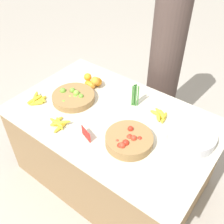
{
  "coord_description": "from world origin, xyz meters",
  "views": [
    {
      "loc": [
        0.98,
        -1.27,
        2.22
      ],
      "look_at": [
        0.0,
        0.0,
        0.83
      ],
      "focal_mm": 42.0,
      "sensor_mm": 36.0,
      "label": 1
    }
  ],
  "objects": [
    {
      "name": "banana_bunch_front_left",
      "position": [
        -0.27,
        -0.34,
        0.8
      ],
      "size": [
        0.17,
        0.17,
        0.05
      ],
      "color": "yellow",
      "rests_on": "market_table"
    },
    {
      "name": "banana_bunch_middle_left",
      "position": [
        0.32,
        0.24,
        0.8
      ],
      "size": [
        0.17,
        0.14,
        0.05
      ],
      "color": "yellow",
      "rests_on": "market_table"
    },
    {
      "name": "market_table",
      "position": [
        0.0,
        0.0,
        0.39
      ],
      "size": [
        1.71,
        1.09,
        0.78
      ],
      "color": "olive",
      "rests_on": "ground_plane"
    },
    {
      "name": "orange_pile",
      "position": [
        -0.4,
        0.22,
        0.83
      ],
      "size": [
        0.18,
        0.15,
        0.13
      ],
      "color": "orange",
      "rests_on": "market_table"
    },
    {
      "name": "banana_bunch_front_right",
      "position": [
        -0.63,
        -0.25,
        0.8
      ],
      "size": [
        0.16,
        0.19,
        0.05
      ],
      "color": "yellow",
      "rests_on": "market_table"
    },
    {
      "name": "lime_bowl",
      "position": [
        -0.4,
        -0.03,
        0.81
      ],
      "size": [
        0.37,
        0.37,
        0.1
      ],
      "color": "olive",
      "rests_on": "market_table"
    },
    {
      "name": "tomato_basket",
      "position": [
        0.28,
        -0.16,
        0.82
      ],
      "size": [
        0.35,
        0.35,
        0.1
      ],
      "color": "olive",
      "rests_on": "market_table"
    },
    {
      "name": "veg_bundle",
      "position": [
        0.06,
        0.24,
        0.88
      ],
      "size": [
        0.05,
        0.04,
        0.2
      ],
      "color": "#4C8E42",
      "rests_on": "market_table"
    },
    {
      "name": "metal_bowl",
      "position": [
        0.62,
        0.14,
        0.82
      ],
      "size": [
        0.36,
        0.36,
        0.08
      ],
      "color": "#B7B7BF",
      "rests_on": "market_table"
    },
    {
      "name": "price_sign",
      "position": [
        -0.01,
        -0.31,
        0.82
      ],
      "size": [
        0.12,
        0.05,
        0.09
      ],
      "rotation": [
        0.0,
        0.0,
        -0.33
      ],
      "color": "red",
      "rests_on": "market_table"
    },
    {
      "name": "ground_plane",
      "position": [
        0.0,
        0.0,
        0.0
      ],
      "size": [
        12.0,
        12.0,
        0.0
      ],
      "primitive_type": "plane",
      "color": "#ADA599"
    },
    {
      "name": "vendor_person",
      "position": [
        -0.02,
        0.92,
        0.8
      ],
      "size": [
        0.33,
        0.33,
        1.73
      ],
      "color": "#473833",
      "rests_on": "ground_plane"
    }
  ]
}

